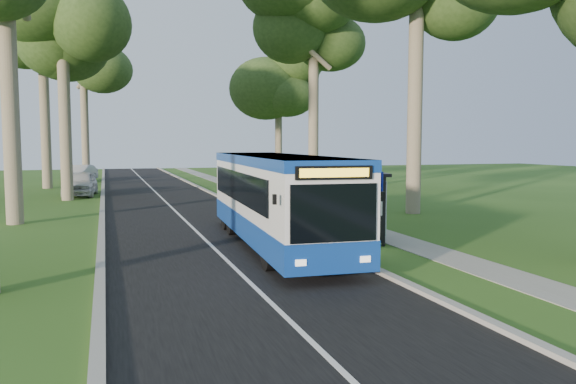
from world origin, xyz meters
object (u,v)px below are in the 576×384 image
object	(u,v)px
bus_shelter	(368,193)
bus_stop_sign	(378,204)
car_silver	(80,174)
car_white	(80,183)
litter_bin	(337,227)
bus	(276,199)

from	to	relation	value
bus_shelter	bus_stop_sign	bearing A→B (deg)	-97.75
car_silver	car_white	bearing A→B (deg)	-69.16
litter_bin	car_silver	size ratio (longest dim) A/B	0.20
car_white	bus	bearing A→B (deg)	-67.27
bus_stop_sign	car_silver	bearing A→B (deg)	89.44
bus	car_white	xyz separation A→B (m)	(-6.96, 21.19, -0.76)
bus_shelter	car_white	bearing A→B (deg)	128.08
litter_bin	car_silver	world-z (taller)	car_silver
bus_stop_sign	car_white	world-z (taller)	bus_stop_sign
bus	bus_shelter	distance (m)	3.26
bus	car_white	distance (m)	22.32
car_white	car_silver	size ratio (longest dim) A/B	1.04
bus	litter_bin	distance (m)	2.71
bus_stop_sign	bus_shelter	world-z (taller)	bus_stop_sign
litter_bin	bus	bearing A→B (deg)	-168.01
bus_stop_sign	bus_shelter	distance (m)	2.97
litter_bin	car_white	distance (m)	22.71
bus_shelter	car_silver	xyz separation A→B (m)	(-10.72, 35.19, -0.95)
car_silver	bus_shelter	bearing A→B (deg)	-54.37
car_white	bus_stop_sign	bearing A→B (deg)	-64.70
bus_stop_sign	car_silver	world-z (taller)	bus_stop_sign
litter_bin	car_silver	xyz separation A→B (m)	(-9.90, 34.45, 0.28)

